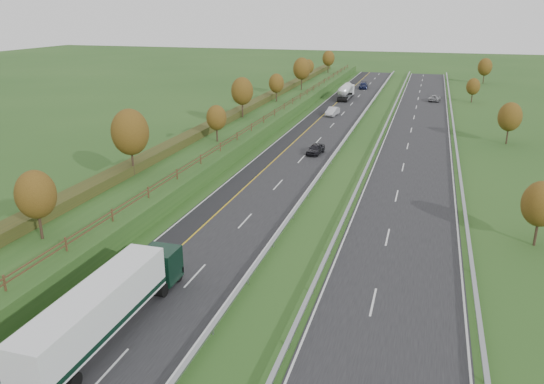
{
  "coord_description": "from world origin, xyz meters",
  "views": [
    {
      "loc": [
        17.78,
        -23.24,
        20.04
      ],
      "look_at": [
        3.1,
        26.24,
        2.2
      ],
      "focal_mm": 35.0,
      "sensor_mm": 36.0,
      "label": 1
    }
  ],
  "objects": [
    {
      "name": "ground",
      "position": [
        8.0,
        55.0,
        0.0
      ],
      "size": [
        400.0,
        400.0,
        0.0
      ],
      "primitive_type": "plane",
      "color": "#264D1B",
      "rests_on": "ground"
    },
    {
      "name": "near_carriageway",
      "position": [
        0.0,
        60.0,
        0.02
      ],
      "size": [
        10.5,
        200.0,
        0.04
      ],
      "primitive_type": "cube",
      "color": "black",
      "rests_on": "ground"
    },
    {
      "name": "far_carriageway",
      "position": [
        16.5,
        60.0,
        0.02
      ],
      "size": [
        10.5,
        200.0,
        0.04
      ],
      "primitive_type": "cube",
      "color": "black",
      "rests_on": "ground"
    },
    {
      "name": "hard_shoulder",
      "position": [
        -3.75,
        60.0,
        0.02
      ],
      "size": [
        3.0,
        200.0,
        0.04
      ],
      "primitive_type": "cube",
      "color": "black",
      "rests_on": "ground"
    },
    {
      "name": "lane_markings",
      "position": [
        6.4,
        59.88,
        0.05
      ],
      "size": [
        26.75,
        200.0,
        0.01
      ],
      "color": "silver",
      "rests_on": "near_carriageway"
    },
    {
      "name": "embankment_left",
      "position": [
        -13.0,
        60.0,
        1.0
      ],
      "size": [
        12.0,
        200.0,
        2.0
      ],
      "primitive_type": "cube",
      "color": "#264D1B",
      "rests_on": "ground"
    },
    {
      "name": "hedge_left",
      "position": [
        -15.0,
        60.0,
        2.55
      ],
      "size": [
        2.2,
        180.0,
        1.1
      ],
      "primitive_type": "cube",
      "color": "#313917",
      "rests_on": "embankment_left"
    },
    {
      "name": "fence_left",
      "position": [
        -8.5,
        59.59,
        2.73
      ],
      "size": [
        0.12,
        189.06,
        1.2
      ],
      "color": "#422B19",
      "rests_on": "embankment_left"
    },
    {
      "name": "median_barrier_near",
      "position": [
        5.7,
        60.0,
        0.61
      ],
      "size": [
        0.32,
        200.0,
        0.71
      ],
      "color": "gray",
      "rests_on": "ground"
    },
    {
      "name": "median_barrier_far",
      "position": [
        10.8,
        60.0,
        0.61
      ],
      "size": [
        0.32,
        200.0,
        0.71
      ],
      "color": "gray",
      "rests_on": "ground"
    },
    {
      "name": "outer_barrier_far",
      "position": [
        22.3,
        60.0,
        0.62
      ],
      "size": [
        0.32,
        200.0,
        0.71
      ],
      "color": "gray",
      "rests_on": "ground"
    },
    {
      "name": "trees_left",
      "position": [
        -12.64,
        56.63,
        6.37
      ],
      "size": [
        6.64,
        164.3,
        7.66
      ],
      "color": "#2D2116",
      "rests_on": "embankment_left"
    },
    {
      "name": "trees_far",
      "position": [
        29.8,
        89.21,
        4.25
      ],
      "size": [
        8.45,
        118.6,
        7.12
      ],
      "color": "#2D2116",
      "rests_on": "ground"
    },
    {
      "name": "box_lorry",
      "position": [
        -0.55,
        1.82,
        2.33
      ],
      "size": [
        2.58,
        16.28,
        4.06
      ],
      "color": "black",
      "rests_on": "near_carriageway"
    },
    {
      "name": "road_tanker",
      "position": [
        -1.2,
        101.91,
        1.86
      ],
      "size": [
        2.4,
        11.22,
        3.46
      ],
      "color": "silver",
      "rests_on": "near_carriageway"
    },
    {
      "name": "car_dark_near",
      "position": [
        2.56,
        50.41,
        0.78
      ],
      "size": [
        2.33,
        4.56,
        1.49
      ],
      "primitive_type": "imported",
      "rotation": [
        0.0,
        0.0,
        -0.14
      ],
      "color": "black",
      "rests_on": "near_carriageway"
    },
    {
      "name": "car_silver_mid",
      "position": [
        -0.43,
        80.49,
        0.85
      ],
      "size": [
        2.27,
        5.1,
        1.63
      ],
      "primitive_type": "imported",
      "rotation": [
        0.0,
        0.0,
        -0.11
      ],
      "color": "#BCBCC1",
      "rests_on": "near_carriageway"
    },
    {
      "name": "car_small_far",
      "position": [
        0.6,
        120.21,
        0.8
      ],
      "size": [
        2.43,
        5.35,
        1.52
      ],
      "primitive_type": "imported",
      "rotation": [
        0.0,
        0.0,
        0.06
      ],
      "color": "#111737",
      "rests_on": "near_carriageway"
    },
    {
      "name": "car_oncoming",
      "position": [
        18.91,
        104.41,
        0.74
      ],
      "size": [
        2.71,
        5.18,
        1.39
      ],
      "primitive_type": "imported",
      "rotation": [
        0.0,
        0.0,
        3.06
      ],
      "color": "#9B9A9F",
      "rests_on": "far_carriageway"
    }
  ]
}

